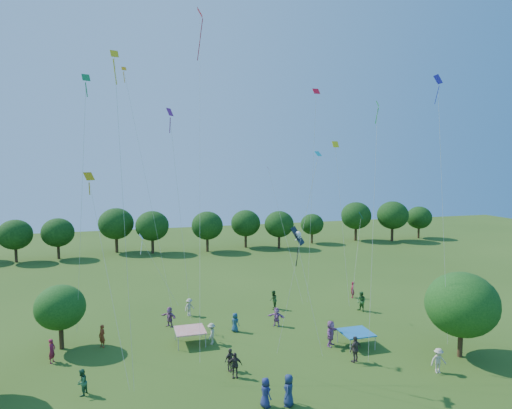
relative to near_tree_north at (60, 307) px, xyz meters
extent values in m
cylinder|color=#422B19|center=(0.00, 0.00, -2.31)|extent=(0.33, 0.33, 1.60)
ellipsoid|color=#1C5016|center=(0.00, 0.00, 0.01)|extent=(3.59, 3.59, 3.23)
cylinder|color=#422B19|center=(26.93, -9.38, -2.28)|extent=(0.34, 0.34, 1.66)
ellipsoid|color=#1C5016|center=(26.93, -9.38, 0.65)|extent=(4.96, 4.96, 4.46)
cylinder|color=#422B19|center=(-9.34, 32.27, -2.18)|extent=(0.38, 0.38, 1.87)
ellipsoid|color=#163E11|center=(-9.34, 32.27, 0.66)|extent=(4.48, 4.48, 4.03)
cylinder|color=#422B19|center=(-4.13, 32.89, -2.19)|extent=(0.38, 0.38, 1.84)
ellipsoid|color=#163E11|center=(-4.13, 32.89, 0.61)|extent=(4.42, 4.42, 3.98)
cylinder|color=#422B19|center=(3.60, 35.28, -2.04)|extent=(0.44, 0.44, 2.14)
ellipsoid|color=#163E11|center=(3.60, 35.28, 1.22)|extent=(5.14, 5.14, 4.63)
cylinder|color=#422B19|center=(8.70, 33.11, -2.10)|extent=(0.42, 0.42, 2.03)
ellipsoid|color=#163E11|center=(8.70, 33.11, 0.98)|extent=(4.86, 4.86, 4.37)
cylinder|color=#422B19|center=(16.68, 31.99, -2.13)|extent=(0.40, 0.40, 1.96)
ellipsoid|color=#163E11|center=(16.68, 31.99, 0.85)|extent=(4.71, 4.71, 4.24)
cylinder|color=#422B19|center=(23.06, 33.53, -2.15)|extent=(0.39, 0.39, 1.91)
ellipsoid|color=#163E11|center=(23.06, 33.53, 0.76)|extent=(4.59, 4.59, 4.13)
cylinder|color=#422B19|center=(27.85, 31.35, -2.16)|extent=(0.39, 0.39, 1.89)
ellipsoid|color=#163E11|center=(27.85, 31.35, 0.71)|extent=(4.54, 4.54, 4.08)
cylinder|color=#422B19|center=(34.51, 33.89, -2.32)|extent=(0.33, 0.33, 1.58)
ellipsoid|color=#163E11|center=(34.51, 33.89, 0.09)|extent=(3.80, 3.80, 3.42)
cylinder|color=#422B19|center=(42.70, 34.12, -2.04)|extent=(0.44, 0.44, 2.13)
ellipsoid|color=#163E11|center=(42.70, 34.12, 1.20)|extent=(5.12, 5.12, 4.61)
cylinder|color=#422B19|center=(48.54, 32.14, -2.02)|extent=(0.45, 0.45, 2.18)
ellipsoid|color=#163E11|center=(48.54, 32.14, 1.30)|extent=(5.24, 5.24, 4.72)
cylinder|color=#422B19|center=(54.57, 33.19, -2.20)|extent=(0.37, 0.37, 1.81)
ellipsoid|color=#163E11|center=(54.57, 33.19, 0.55)|extent=(4.35, 4.35, 3.91)
cube|color=red|center=(9.13, -1.73, -2.06)|extent=(2.20, 2.20, 0.08)
cylinder|color=#999999|center=(8.13, -2.73, -2.56)|extent=(0.05, 0.05, 1.10)
cylinder|color=#999999|center=(10.13, -2.73, -2.56)|extent=(0.05, 0.05, 1.10)
cylinder|color=#999999|center=(8.13, -0.73, -2.56)|extent=(0.05, 0.05, 1.10)
cylinder|color=#999999|center=(10.13, -0.73, -2.56)|extent=(0.05, 0.05, 1.10)
cube|color=#1963A3|center=(20.83, -5.70, -2.06)|extent=(2.20, 2.20, 0.08)
cylinder|color=#999999|center=(19.83, -6.70, -2.56)|extent=(0.05, 0.05, 1.10)
cylinder|color=#999999|center=(21.83, -6.70, -2.56)|extent=(0.05, 0.05, 1.10)
cylinder|color=#999999|center=(19.83, -4.70, -2.56)|extent=(0.05, 0.05, 1.10)
cylinder|color=#999999|center=(21.83, -4.70, -2.56)|extent=(0.05, 0.05, 1.10)
imported|color=navy|center=(11.87, -11.73, -2.27)|extent=(0.69, 0.93, 1.68)
imported|color=maroon|center=(-0.34, -2.28, -2.28)|extent=(0.60, 0.72, 1.66)
imported|color=#275C39|center=(1.95, -7.47, -2.33)|extent=(0.71, 0.88, 1.57)
imported|color=#B7AA92|center=(9.97, 4.40, -2.33)|extent=(1.11, 0.95, 1.57)
imported|color=#3E3831|center=(10.98, -6.93, -2.35)|extent=(0.97, 0.82, 1.51)
imported|color=#9E5C9E|center=(16.54, -0.13, -2.33)|extent=(1.48, 1.29, 1.56)
imported|color=navy|center=(12.94, -0.36, -2.34)|extent=(0.79, 0.84, 1.53)
imported|color=maroon|center=(2.83, -0.53, -2.27)|extent=(0.70, 0.74, 1.67)
imported|color=#274C20|center=(17.66, 4.02, -2.24)|extent=(0.76, 0.97, 1.74)
imported|color=#BEB198|center=(23.84, -11.02, -2.29)|extent=(1.12, 0.61, 1.64)
imported|color=#39302D|center=(11.06, -7.88, -2.30)|extent=(1.02, 0.63, 1.62)
imported|color=#975998|center=(19.08, -5.08, -2.15)|extent=(1.72, 1.70, 1.91)
imported|color=navy|center=(13.16, -11.98, -2.21)|extent=(0.85, 1.01, 1.81)
imported|color=maroon|center=(26.37, 5.08, -2.29)|extent=(0.55, 0.69, 1.63)
imported|color=#32662B|center=(25.15, 1.16, -2.20)|extent=(0.74, 1.01, 1.82)
imported|color=#ADA98A|center=(10.66, -2.25, -2.32)|extent=(0.87, 1.14, 1.59)
imported|color=#473D39|center=(19.47, -8.07, -2.20)|extent=(1.17, 0.86, 1.82)
imported|color=#8A507C|center=(8.02, 2.27, -2.28)|extent=(1.46, 1.50, 1.65)
cube|color=black|center=(14.83, -8.95, 5.98)|extent=(1.23, 1.38, 1.04)
cube|color=black|center=(14.83, -8.90, 4.61)|extent=(0.11, 0.27, 1.18)
sphere|color=white|center=(14.83, -9.01, 6.08)|extent=(0.38, 0.38, 0.38)
cylinder|color=white|center=(14.83, -9.01, 5.80)|extent=(0.27, 0.53, 0.34)
cylinder|color=white|center=(14.83, -9.01, 5.80)|extent=(0.27, 0.53, 0.34)
cylinder|color=beige|center=(15.65, -9.11, 1.83)|extent=(1.66, 0.35, 7.28)
cube|color=red|center=(10.42, -0.18, 21.48)|extent=(0.50, 0.77, 0.62)
cube|color=red|center=(10.42, -0.13, 19.54)|extent=(0.40, 0.57, 2.94)
cylinder|color=beige|center=(9.63, -4.07, 9.69)|extent=(1.60, 7.80, 23.00)
cube|color=red|center=(17.31, 4.44, 9.83)|extent=(0.44, 0.55, 0.39)
cylinder|color=beige|center=(18.34, 2.75, 3.91)|extent=(2.08, 3.41, 11.44)
cube|color=#FF9A0D|center=(4.97, 5.70, 18.23)|extent=(0.43, 0.32, 0.32)
cube|color=#FF9A0D|center=(4.97, 5.75, 17.53)|extent=(0.16, 0.21, 0.91)
cylinder|color=beige|center=(6.65, 4.66, 8.13)|extent=(3.38, 2.10, 19.88)
cube|color=yellow|center=(4.33, -9.16, 16.18)|extent=(0.45, 0.31, 0.38)
cube|color=yellow|center=(4.33, -9.11, 15.26)|extent=(0.19, 0.28, 1.30)
cylinder|color=beige|center=(4.59, -9.78, 7.10)|extent=(0.54, 1.26, 17.82)
cube|color=green|center=(20.37, -8.61, 14.20)|extent=(0.35, 0.43, 0.36)
cube|color=green|center=(20.37, -8.56, 13.45)|extent=(0.12, 0.23, 1.00)
cylinder|color=beige|center=(19.63, -9.68, 6.12)|extent=(1.51, 2.15, 15.85)
cube|color=#1411B0|center=(24.35, -9.27, 15.83)|extent=(0.47, 0.70, 0.55)
cube|color=#1411B0|center=(24.35, -9.22, 14.84)|extent=(0.19, 0.25, 1.15)
cylinder|color=beige|center=(24.88, -9.61, 6.87)|extent=(1.08, 0.70, 17.37)
cube|color=#8B1771|center=(8.14, 0.22, 14.20)|extent=(0.60, 0.68, 0.58)
cube|color=#8B1771|center=(8.14, 0.27, 13.22)|extent=(0.10, 0.26, 1.14)
cylinder|color=beige|center=(8.78, -0.01, 6.06)|extent=(1.32, 0.48, 15.75)
cube|color=white|center=(5.94, 3.24, 4.35)|extent=(0.37, 0.56, 0.45)
cube|color=white|center=(5.94, 3.29, 3.44)|extent=(0.21, 0.24, 1.15)
cylinder|color=beige|center=(7.42, 3.37, 1.16)|extent=(2.98, 0.28, 5.95)
cube|color=#0CAAB6|center=(15.08, -11.28, 10.98)|extent=(0.44, 0.39, 0.27)
cylinder|color=beige|center=(14.44, -9.69, 4.51)|extent=(1.30, 3.19, 12.64)
cube|color=red|center=(19.55, -0.84, 16.06)|extent=(0.60, 0.41, 0.46)
cylinder|color=beige|center=(19.70, 0.18, 7.01)|extent=(0.31, 2.07, 17.64)
cube|color=#DA9A0B|center=(2.67, -6.15, 9.67)|extent=(0.66, 0.63, 0.47)
cube|color=#DA9A0B|center=(2.67, -6.10, 8.93)|extent=(0.08, 0.18, 0.75)
cylinder|color=beige|center=(3.64, -8.16, 3.81)|extent=(1.96, 4.04, 11.24)
cube|color=yellow|center=(22.01, 0.59, 11.95)|extent=(0.61, 0.34, 0.53)
cylinder|color=beige|center=(22.45, -0.10, 4.95)|extent=(0.90, 1.40, 13.52)
cube|color=#177F3D|center=(2.53, -3.48, 15.83)|extent=(0.55, 0.41, 0.44)
cube|color=#177F3D|center=(2.53, -3.43, 15.07)|extent=(0.14, 0.21, 0.88)
cylinder|color=beige|center=(1.82, -1.97, 6.91)|extent=(1.44, 3.04, 17.43)
cube|color=blue|center=(27.45, 5.64, 5.09)|extent=(0.65, 0.81, 0.61)
cylinder|color=beige|center=(26.13, 3.94, 1.49)|extent=(2.66, 3.43, 6.61)
camera|label=1|loc=(4.48, -34.81, 10.63)|focal=32.00mm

